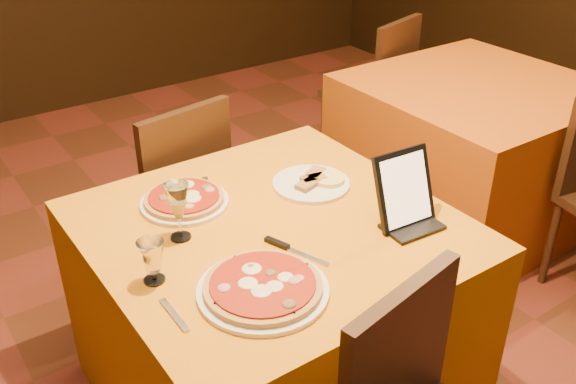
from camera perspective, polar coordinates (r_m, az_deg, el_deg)
main_table at (r=2.26m, az=-1.36°, el=-10.89°), size 1.10×1.10×0.75m
side_table at (r=3.45m, az=15.89°, el=3.39°), size 1.10×1.10×0.75m
chair_main_far at (r=2.82m, az=-10.85°, el=-0.30°), size 0.55×0.55×0.91m
chair_side_far at (r=3.94m, az=7.00°, el=8.91°), size 0.55×0.55×0.91m
pizza_near at (r=1.75m, az=-2.25°, el=-8.54°), size 0.36×0.36×0.03m
pizza_far at (r=2.16m, az=-9.20°, el=-0.75°), size 0.29×0.29×0.03m
cutlet_dish at (r=2.24m, az=2.07°, el=0.86°), size 0.27×0.27×0.03m
wine_glass at (r=1.94m, az=-9.72°, el=-1.71°), size 0.08×0.08×0.19m
water_glass at (r=1.79m, az=-11.97°, el=-6.08°), size 0.09×0.09×0.13m
tablet at (r=2.02m, az=10.29°, el=0.30°), size 0.21×0.11×0.24m
knife at (r=1.89m, az=1.11°, el=-5.52°), size 0.08×0.19×0.01m
fork_near at (r=1.71m, az=-10.08°, el=-10.70°), size 0.02×0.15×0.01m
fork_far at (r=2.23m, az=-7.05°, el=0.25°), size 0.07×0.17×0.01m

